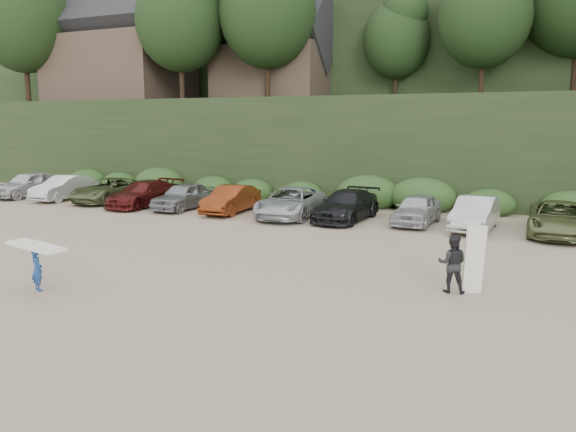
% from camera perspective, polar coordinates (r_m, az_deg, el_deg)
% --- Properties ---
extents(ground, '(120.00, 120.00, 0.00)m').
position_cam_1_polar(ground, '(16.74, 0.64, -6.33)').
color(ground, tan).
rests_on(ground, ground).
extents(hillside_backdrop, '(90.00, 41.50, 28.00)m').
position_cam_1_polar(hillside_backdrop, '(51.56, 17.24, 16.59)').
color(hillside_backdrop, black).
rests_on(hillside_backdrop, ground).
extents(parked_cars, '(34.42, 6.07, 1.62)m').
position_cam_1_polar(parked_cars, '(27.59, -0.79, 1.54)').
color(parked_cars, '#BDBCC2').
rests_on(parked_cars, ground).
extents(child_surfer, '(2.25, 1.09, 1.30)m').
position_cam_1_polar(child_surfer, '(16.79, -24.20, -4.03)').
color(child_surfer, navy).
rests_on(child_surfer, ground).
extents(adult_surfer, '(1.27, 0.70, 1.88)m').
position_cam_1_polar(adult_surfer, '(15.84, 16.53, -4.62)').
color(adult_surfer, black).
rests_on(adult_surfer, ground).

